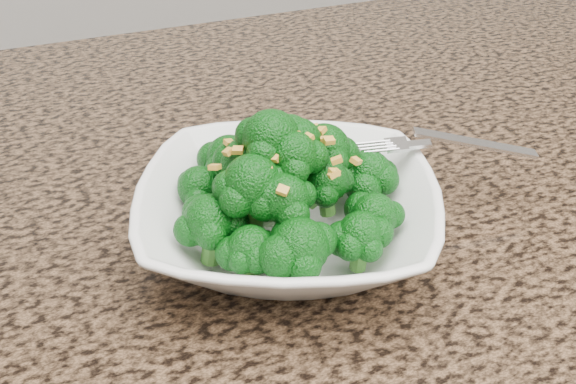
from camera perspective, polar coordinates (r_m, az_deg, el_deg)
name	(u,v)px	position (r m, az deg, el deg)	size (l,w,h in m)	color
granite_counter	(351,237)	(0.60, 5.02, -3.53)	(1.64, 1.04, 0.03)	brown
bowl	(288,217)	(0.55, 0.00, -1.97)	(0.23, 0.23, 0.06)	white
broccoli_pile	(288,143)	(0.51, 0.00, 3.92)	(0.20, 0.20, 0.07)	#09500C
garlic_topping	(288,92)	(0.50, 0.00, 7.87)	(0.12, 0.12, 0.01)	gold
fork	(422,144)	(0.59, 10.51, 3.78)	(0.18, 0.03, 0.01)	silver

